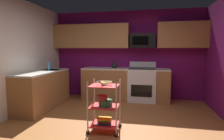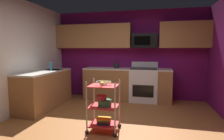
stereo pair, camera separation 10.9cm
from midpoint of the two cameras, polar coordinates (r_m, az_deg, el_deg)
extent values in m
cube|color=#995B2D|center=(3.62, 0.22, -17.74)|extent=(4.40, 4.80, 0.04)
cube|color=#6B1156|center=(5.71, 5.64, 4.61)|extent=(4.52, 0.06, 2.60)
cube|color=silver|center=(4.39, -29.55, 3.43)|extent=(0.06, 4.80, 2.60)
cube|color=#9E6B3D|center=(5.47, 5.11, -4.51)|extent=(2.48, 0.60, 0.88)
cube|color=beige|center=(5.41, 5.15, 0.29)|extent=(2.48, 0.60, 0.04)
cube|color=#9E6B3D|center=(5.02, -19.04, -5.78)|extent=(0.60, 1.75, 0.88)
cube|color=beige|center=(4.95, -19.22, -0.56)|extent=(0.60, 1.75, 0.04)
cube|color=#B7BABC|center=(5.32, -16.77, -0.69)|extent=(0.44, 0.36, 0.16)
cube|color=white|center=(5.43, 10.15, -4.46)|extent=(0.76, 0.64, 0.92)
cube|color=black|center=(5.13, 9.94, -6.32)|extent=(0.56, 0.01, 0.32)
cube|color=white|center=(5.64, 10.40, 1.57)|extent=(0.76, 0.06, 0.18)
cube|color=black|center=(5.36, 10.24, 0.49)|extent=(0.72, 0.60, 0.02)
cube|color=#9E6B3D|center=(5.77, -5.22, 10.09)|extent=(2.28, 0.33, 0.70)
cube|color=#9E6B3D|center=(5.54, 21.68, 9.86)|extent=(1.32, 0.33, 0.70)
cube|color=black|center=(5.45, 10.46, 8.67)|extent=(0.70, 0.38, 0.40)
cube|color=black|center=(5.26, 9.70, 8.79)|extent=(0.44, 0.01, 0.24)
cylinder|color=silver|center=(3.27, -6.75, -11.17)|extent=(0.02, 0.02, 0.88)
cylinder|color=black|center=(3.43, -6.65, -18.21)|extent=(0.07, 0.02, 0.07)
cylinder|color=silver|center=(3.15, 1.91, -11.84)|extent=(0.02, 0.02, 0.88)
cylinder|color=black|center=(3.31, 1.88, -19.11)|extent=(0.07, 0.02, 0.07)
cylinder|color=silver|center=(3.63, -4.59, -9.38)|extent=(0.02, 0.02, 0.88)
cylinder|color=black|center=(3.78, -4.53, -15.83)|extent=(0.07, 0.02, 0.07)
cylinder|color=silver|center=(3.52, 3.18, -9.87)|extent=(0.02, 0.02, 0.88)
cylinder|color=black|center=(3.67, 3.14, -16.50)|extent=(0.07, 0.02, 0.07)
cube|color=red|center=(3.50, -1.57, -16.11)|extent=(0.50, 0.40, 0.02)
cube|color=red|center=(3.39, -1.59, -10.94)|extent=(0.50, 0.40, 0.02)
cube|color=red|center=(3.30, -1.61, -4.79)|extent=(0.50, 0.40, 0.02)
torus|color=silver|center=(3.29, -1.61, -3.61)|extent=(0.27, 0.27, 0.01)
cylinder|color=silver|center=(3.30, -1.61, -4.46)|extent=(0.12, 0.12, 0.02)
ellipsoid|color=yellow|center=(3.29, -0.74, -3.86)|extent=(0.17, 0.09, 0.04)
ellipsoid|color=yellow|center=(3.33, -2.07, -3.74)|extent=(0.15, 0.14, 0.04)
ellipsoid|color=yellow|center=(3.25, -2.02, -4.00)|extent=(0.08, 0.17, 0.04)
cylinder|color=#387F4C|center=(3.37, -1.27, -9.94)|extent=(0.24, 0.24, 0.11)
torus|color=#387F4C|center=(3.35, -1.28, -9.05)|extent=(0.25, 0.25, 0.01)
cylinder|color=maroon|center=(3.32, -2.24, -8.42)|extent=(0.17, 0.17, 0.08)
torus|color=maroon|center=(3.31, -2.25, -7.77)|extent=(0.18, 0.18, 0.01)
cube|color=#1E4C8C|center=(3.49, -1.57, -15.78)|extent=(0.24, 0.20, 0.03)
cube|color=#B22626|center=(3.48, -1.57, -15.38)|extent=(0.23, 0.15, 0.03)
cube|color=#26723F|center=(3.47, -1.57, -14.95)|extent=(0.19, 0.16, 0.03)
cube|color=gold|center=(3.46, -1.58, -14.53)|extent=(0.25, 0.20, 0.02)
sphere|color=black|center=(5.45, 1.89, 1.32)|extent=(0.18, 0.18, 0.18)
sphere|color=black|center=(5.45, 1.89, 2.24)|extent=(0.03, 0.03, 0.03)
cone|color=black|center=(5.44, 2.73, 1.50)|extent=(0.09, 0.04, 0.06)
torus|color=black|center=(5.44, 1.89, 2.50)|extent=(0.12, 0.01, 0.12)
cylinder|color=#2D8CBF|center=(5.16, -17.40, 1.09)|extent=(0.06, 0.06, 0.20)
camera|label=1|loc=(0.05, -89.16, 0.09)|focal=30.18mm
camera|label=2|loc=(0.05, 90.84, -0.09)|focal=30.18mm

